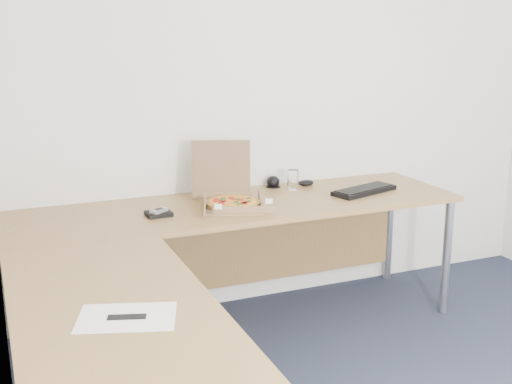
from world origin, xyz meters
name	(u,v)px	position (x,y,z in m)	size (l,w,h in m)	color
room_shell	(502,147)	(0.00, 0.00, 1.25)	(3.50, 3.50, 2.50)	silver
desk	(208,239)	(-0.82, 0.97, 0.70)	(2.50, 2.20, 0.73)	olive
pizza_box	(232,199)	(-0.56, 1.36, 0.77)	(0.33, 0.38, 0.33)	olive
drinking_glass	(293,180)	(-0.08, 1.58, 0.79)	(0.07, 0.07, 0.12)	white
keyboard	(364,191)	(0.27, 1.35, 0.74)	(0.41, 0.15, 0.03)	black
mouse	(306,183)	(0.03, 1.63, 0.75)	(0.10, 0.07, 0.04)	black
wallet	(159,214)	(-0.97, 1.34, 0.74)	(0.13, 0.11, 0.02)	black
phone	(159,211)	(-0.97, 1.33, 0.76)	(0.09, 0.05, 0.02)	#B2B5BA
paper_sheet	(127,317)	(-1.38, 0.20, 0.73)	(0.33, 0.23, 0.00)	white
dome_speaker	(273,181)	(-0.17, 1.68, 0.77)	(0.09, 0.09, 0.07)	black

